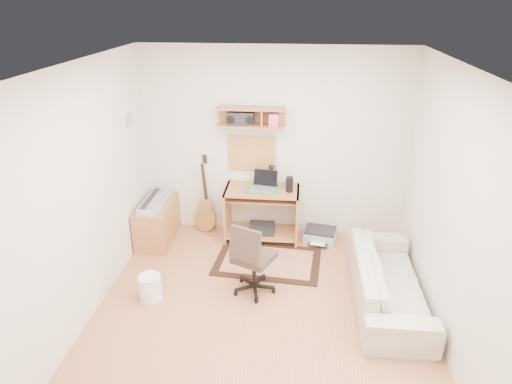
# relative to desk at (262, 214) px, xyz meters

# --- Properties ---
(floor) EXTENTS (3.60, 4.00, 0.01)m
(floor) POSITION_rel_desk_xyz_m (0.13, -1.73, -0.38)
(floor) COLOR #B4714B
(floor) RESTS_ON ground
(ceiling) EXTENTS (3.60, 4.00, 0.01)m
(ceiling) POSITION_rel_desk_xyz_m (0.13, -1.73, 2.23)
(ceiling) COLOR white
(ceiling) RESTS_ON ground
(back_wall) EXTENTS (3.60, 0.01, 2.60)m
(back_wall) POSITION_rel_desk_xyz_m (0.13, 0.28, 0.93)
(back_wall) COLOR beige
(back_wall) RESTS_ON ground
(left_wall) EXTENTS (0.01, 4.00, 2.60)m
(left_wall) POSITION_rel_desk_xyz_m (-1.67, -1.73, 0.93)
(left_wall) COLOR beige
(left_wall) RESTS_ON ground
(right_wall) EXTENTS (0.01, 4.00, 2.60)m
(right_wall) POSITION_rel_desk_xyz_m (1.94, -1.73, 0.93)
(right_wall) COLOR beige
(right_wall) RESTS_ON ground
(wall_shelf) EXTENTS (0.90, 0.25, 0.26)m
(wall_shelf) POSITION_rel_desk_xyz_m (-0.17, 0.15, 1.32)
(wall_shelf) COLOR #AF693D
(wall_shelf) RESTS_ON back_wall
(cork_board) EXTENTS (0.64, 0.03, 0.49)m
(cork_board) POSITION_rel_desk_xyz_m (-0.17, 0.25, 0.79)
(cork_board) COLOR tan
(cork_board) RESTS_ON back_wall
(wall_photo) EXTENTS (0.02, 0.20, 0.15)m
(wall_photo) POSITION_rel_desk_xyz_m (-1.65, -0.23, 1.34)
(wall_photo) COLOR #4C8CBF
(wall_photo) RESTS_ON left_wall
(desk) EXTENTS (1.00, 0.55, 0.75)m
(desk) POSITION_rel_desk_xyz_m (0.00, 0.00, 0.00)
(desk) COLOR #AF693D
(desk) RESTS_ON floor
(laptop) EXTENTS (0.38, 0.38, 0.25)m
(laptop) POSITION_rel_desk_xyz_m (0.02, -0.02, 0.50)
(laptop) COLOR silver
(laptop) RESTS_ON desk
(speaker) EXTENTS (0.09, 0.09, 0.21)m
(speaker) POSITION_rel_desk_xyz_m (0.37, -0.05, 0.48)
(speaker) COLOR black
(speaker) RESTS_ON desk
(desk_lamp) EXTENTS (0.10, 0.10, 0.31)m
(desk_lamp) POSITION_rel_desk_xyz_m (0.17, 0.14, 0.53)
(desk_lamp) COLOR black
(desk_lamp) RESTS_ON desk
(pencil_cup) EXTENTS (0.08, 0.08, 0.11)m
(pencil_cup) POSITION_rel_desk_xyz_m (0.33, 0.10, 0.43)
(pencil_cup) COLOR #34409E
(pencil_cup) RESTS_ON desk
(boombox) EXTENTS (0.34, 0.16, 0.17)m
(boombox) POSITION_rel_desk_xyz_m (-0.30, 0.15, 1.30)
(boombox) COLOR black
(boombox) RESTS_ON wall_shelf
(rug) EXTENTS (1.40, 0.99, 0.02)m
(rug) POSITION_rel_desk_xyz_m (0.13, -0.62, -0.37)
(rug) COLOR tan
(rug) RESTS_ON floor
(task_chair) EXTENTS (0.61, 0.61, 0.90)m
(task_chair) POSITION_rel_desk_xyz_m (0.02, -1.25, 0.08)
(task_chair) COLOR #362820
(task_chair) RESTS_ON floor
(cabinet) EXTENTS (0.40, 0.90, 0.55)m
(cabinet) POSITION_rel_desk_xyz_m (-1.45, -0.18, -0.10)
(cabinet) COLOR #AF693D
(cabinet) RESTS_ON floor
(music_keyboard) EXTENTS (0.25, 0.80, 0.07)m
(music_keyboard) POSITION_rel_desk_xyz_m (-1.45, -0.18, 0.21)
(music_keyboard) COLOR #B2B5BA
(music_keyboard) RESTS_ON cabinet
(guitar) EXTENTS (0.33, 0.24, 1.14)m
(guitar) POSITION_rel_desk_xyz_m (-0.83, 0.13, 0.19)
(guitar) COLOR #A76D33
(guitar) RESTS_ON floor
(waste_basket) EXTENTS (0.30, 0.30, 0.30)m
(waste_basket) POSITION_rel_desk_xyz_m (-1.12, -1.52, -0.22)
(waste_basket) COLOR white
(waste_basket) RESTS_ON floor
(printer) EXTENTS (0.48, 0.40, 0.16)m
(printer) POSITION_rel_desk_xyz_m (0.82, 0.01, -0.29)
(printer) COLOR #A5A8AA
(printer) RESTS_ON floor
(sofa) EXTENTS (0.54, 1.85, 0.72)m
(sofa) POSITION_rel_desk_xyz_m (1.51, -1.30, -0.01)
(sofa) COLOR #B8A692
(sofa) RESTS_ON floor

